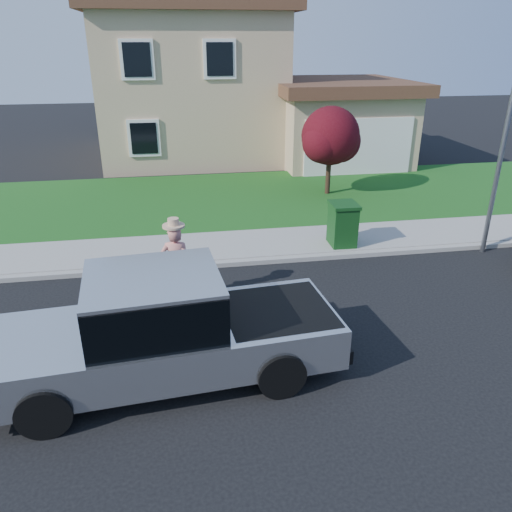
{
  "coord_description": "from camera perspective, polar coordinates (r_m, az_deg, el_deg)",
  "views": [
    {
      "loc": [
        -1.12,
        -8.69,
        5.36
      ],
      "look_at": [
        0.47,
        0.68,
        1.2
      ],
      "focal_mm": 35.0,
      "sensor_mm": 36.0,
      "label": 1
    }
  ],
  "objects": [
    {
      "name": "sidewalk",
      "position": [
        13.91,
        -0.13,
        1.31
      ],
      "size": [
        40.0,
        2.0,
        0.15
      ],
      "primitive_type": "cube",
      "color": "gray",
      "rests_on": "ground"
    },
    {
      "name": "street_lamp",
      "position": [
        14.17,
        26.64,
        11.6
      ],
      "size": [
        0.31,
        0.69,
        5.25
      ],
      "rotation": [
        0.0,
        0.0,
        0.19
      ],
      "color": "slate",
      "rests_on": "ground"
    },
    {
      "name": "curb",
      "position": [
        12.92,
        0.67,
        -0.58
      ],
      "size": [
        40.0,
        0.2,
        0.12
      ],
      "primitive_type": "cube",
      "color": "gray",
      "rests_on": "ground"
    },
    {
      "name": "woman",
      "position": [
        10.87,
        -9.11,
        -0.81
      ],
      "size": [
        0.7,
        0.52,
        1.94
      ],
      "rotation": [
        0.0,
        0.0,
        2.97
      ],
      "color": "#DE8479",
      "rests_on": "ground"
    },
    {
      "name": "pickup_truck",
      "position": [
        8.48,
        -10.43,
        -8.46
      ],
      "size": [
        6.05,
        2.51,
        1.94
      ],
      "rotation": [
        0.0,
        0.0,
        0.08
      ],
      "color": "black",
      "rests_on": "ground"
    },
    {
      "name": "trash_bin",
      "position": [
        13.74,
        9.87,
        3.65
      ],
      "size": [
        0.73,
        0.84,
        1.17
      ],
      "rotation": [
        0.0,
        0.0,
        -0.02
      ],
      "color": "#103B13",
      "rests_on": "sidewalk"
    },
    {
      "name": "ornamental_tree",
      "position": [
        18.33,
        8.58,
        13.13
      ],
      "size": [
        2.28,
        2.05,
        3.12
      ],
      "color": "black",
      "rests_on": "lawn"
    },
    {
      "name": "lawn",
      "position": [
        18.12,
        -2.49,
        6.57
      ],
      "size": [
        40.0,
        7.0,
        0.1
      ],
      "primitive_type": "cube",
      "color": "#175018",
      "rests_on": "ground"
    },
    {
      "name": "ground",
      "position": [
        10.27,
        -1.97,
        -7.83
      ],
      "size": [
        80.0,
        80.0,
        0.0
      ],
      "primitive_type": "plane",
      "color": "black",
      "rests_on": "ground"
    },
    {
      "name": "house",
      "position": [
        25.29,
        -4.28,
        18.6
      ],
      "size": [
        14.0,
        11.3,
        6.85
      ],
      "color": "tan",
      "rests_on": "ground"
    }
  ]
}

